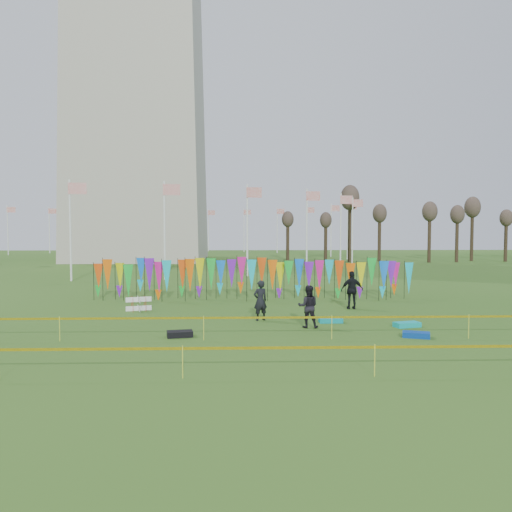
{
  "coord_description": "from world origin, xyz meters",
  "views": [
    {
      "loc": [
        -0.54,
        -19.74,
        4.04
      ],
      "look_at": [
        0.23,
        6.0,
        2.69
      ],
      "focal_mm": 35.0,
      "sensor_mm": 36.0,
      "label": 1
    }
  ],
  "objects_px": {
    "box_kite": "(139,304)",
    "person_right": "(352,290)",
    "kite_bag_teal": "(407,325)",
    "person_left": "(260,300)",
    "kite_bag_black": "(180,334)",
    "person_mid": "(308,306)",
    "kite_bag_blue": "(416,335)",
    "kite_bag_turquoise": "(331,320)"
  },
  "relations": [
    {
      "from": "kite_bag_turquoise",
      "to": "kite_bag_teal",
      "type": "relative_size",
      "value": 0.94
    },
    {
      "from": "box_kite",
      "to": "person_right",
      "type": "relative_size",
      "value": 0.37
    },
    {
      "from": "person_right",
      "to": "person_mid",
      "type": "bearing_deg",
      "value": 58.51
    },
    {
      "from": "person_mid",
      "to": "person_left",
      "type": "bearing_deg",
      "value": -34.37
    },
    {
      "from": "kite_bag_blue",
      "to": "person_right",
      "type": "bearing_deg",
      "value": 97.69
    },
    {
      "from": "person_left",
      "to": "kite_bag_turquoise",
      "type": "height_order",
      "value": "person_left"
    },
    {
      "from": "person_right",
      "to": "kite_bag_blue",
      "type": "bearing_deg",
      "value": 97.45
    },
    {
      "from": "person_left",
      "to": "kite_bag_black",
      "type": "bearing_deg",
      "value": 22.36
    },
    {
      "from": "person_right",
      "to": "kite_bag_black",
      "type": "xyz_separation_m",
      "value": [
        -7.99,
        -6.4,
        -0.86
      ]
    },
    {
      "from": "person_mid",
      "to": "kite_bag_blue",
      "type": "relative_size",
      "value": 1.79
    },
    {
      "from": "box_kite",
      "to": "person_right",
      "type": "xyz_separation_m",
      "value": [
        10.78,
        0.3,
        0.62
      ]
    },
    {
      "from": "person_mid",
      "to": "person_right",
      "type": "bearing_deg",
      "value": -114.32
    },
    {
      "from": "person_left",
      "to": "person_mid",
      "type": "relative_size",
      "value": 1.02
    },
    {
      "from": "person_mid",
      "to": "kite_bag_teal",
      "type": "height_order",
      "value": "person_mid"
    },
    {
      "from": "kite_bag_turquoise",
      "to": "kite_bag_blue",
      "type": "xyz_separation_m",
      "value": [
        2.68,
        -3.11,
        0.0
      ]
    },
    {
      "from": "kite_bag_turquoise",
      "to": "kite_bag_blue",
      "type": "bearing_deg",
      "value": -49.29
    },
    {
      "from": "box_kite",
      "to": "kite_bag_teal",
      "type": "xyz_separation_m",
      "value": [
        12.02,
        -4.47,
        -0.25
      ]
    },
    {
      "from": "person_right",
      "to": "kite_bag_blue",
      "type": "height_order",
      "value": "person_right"
    },
    {
      "from": "person_mid",
      "to": "kite_bag_teal",
      "type": "bearing_deg",
      "value": -173.11
    },
    {
      "from": "kite_bag_blue",
      "to": "kite_bag_teal",
      "type": "distance_m",
      "value": 2.04
    },
    {
      "from": "box_kite",
      "to": "kite_bag_turquoise",
      "type": "xyz_separation_m",
      "value": [
        9.02,
        -3.38,
        -0.26
      ]
    },
    {
      "from": "person_left",
      "to": "kite_bag_turquoise",
      "type": "relative_size",
      "value": 1.78
    },
    {
      "from": "box_kite",
      "to": "kite_bag_blue",
      "type": "xyz_separation_m",
      "value": [
        11.7,
        -6.49,
        -0.25
      ]
    },
    {
      "from": "person_right",
      "to": "kite_bag_teal",
      "type": "height_order",
      "value": "person_right"
    },
    {
      "from": "box_kite",
      "to": "kite_bag_turquoise",
      "type": "distance_m",
      "value": 9.63
    },
    {
      "from": "box_kite",
      "to": "kite_bag_black",
      "type": "bearing_deg",
      "value": -65.43
    },
    {
      "from": "kite_bag_turquoise",
      "to": "kite_bag_black",
      "type": "xyz_separation_m",
      "value": [
        -6.23,
        -2.73,
        0.01
      ]
    },
    {
      "from": "person_right",
      "to": "kite_bag_teal",
      "type": "bearing_deg",
      "value": 104.35
    },
    {
      "from": "box_kite",
      "to": "person_mid",
      "type": "xyz_separation_m",
      "value": [
        7.88,
        -4.47,
        0.52
      ]
    },
    {
      "from": "person_right",
      "to": "kite_bag_black",
      "type": "height_order",
      "value": "person_right"
    },
    {
      "from": "kite_bag_blue",
      "to": "kite_bag_teal",
      "type": "height_order",
      "value": "kite_bag_blue"
    },
    {
      "from": "person_right",
      "to": "kite_bag_blue",
      "type": "distance_m",
      "value": 6.9
    },
    {
      "from": "box_kite",
      "to": "person_right",
      "type": "bearing_deg",
      "value": 1.6
    },
    {
      "from": "person_right",
      "to": "person_left",
      "type": "bearing_deg",
      "value": 32.44
    },
    {
      "from": "kite_bag_blue",
      "to": "kite_bag_black",
      "type": "bearing_deg",
      "value": 177.53
    },
    {
      "from": "person_left",
      "to": "person_mid",
      "type": "xyz_separation_m",
      "value": [
        1.92,
        -1.68,
        -0.02
      ]
    },
    {
      "from": "box_kite",
      "to": "person_right",
      "type": "distance_m",
      "value": 10.8
    },
    {
      "from": "kite_bag_black",
      "to": "person_mid",
      "type": "bearing_deg",
      "value": 17.77
    },
    {
      "from": "kite_bag_teal",
      "to": "kite_bag_turquoise",
      "type": "bearing_deg",
      "value": 159.94
    },
    {
      "from": "box_kite",
      "to": "kite_bag_teal",
      "type": "height_order",
      "value": "box_kite"
    },
    {
      "from": "kite_bag_blue",
      "to": "kite_bag_teal",
      "type": "relative_size",
      "value": 0.92
    },
    {
      "from": "person_right",
      "to": "kite_bag_blue",
      "type": "relative_size",
      "value": 1.98
    }
  ]
}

